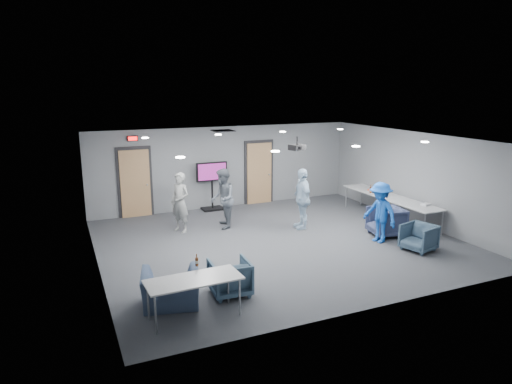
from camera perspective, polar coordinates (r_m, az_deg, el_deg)
name	(u,v)px	position (r m, az deg, el deg)	size (l,w,h in m)	color
floor	(278,242)	(12.08, 2.83, -6.23)	(9.00, 9.00, 0.00)	#3D3F45
ceiling	(280,139)	(11.47, 2.98, 6.60)	(9.00, 9.00, 0.00)	white
wall_back	(226,167)	(15.31, -3.81, 3.14)	(9.00, 0.02, 2.70)	slate
wall_front	(379,238)	(8.45, 15.16, -5.62)	(9.00, 0.02, 2.70)	slate
wall_left	(94,211)	(10.54, -19.57, -2.21)	(0.02, 8.00, 2.70)	slate
wall_right	(416,178)	(14.26, 19.32, 1.67)	(0.02, 8.00, 2.70)	slate
door_left	(135,183)	(14.59, -14.86, 1.10)	(1.06, 0.17, 2.24)	black
door_right	(259,173)	(15.76, 0.37, 2.41)	(1.06, 0.17, 2.24)	black
exit_sign	(133,138)	(14.36, -15.18, 6.48)	(0.32, 0.08, 0.16)	black
hvac_diffuser	(223,131)	(13.84, -4.14, 7.65)	(0.60, 0.60, 0.03)	black
downlights	(280,140)	(11.47, 2.98, 6.53)	(6.18, 3.78, 0.02)	white
person_a	(180,202)	(12.83, -9.46, -1.30)	(0.61, 0.40, 1.68)	#959896
person_b	(223,199)	(13.03, -4.18, -0.84)	(0.84, 0.65, 1.72)	slate
person_c	(302,199)	(13.04, 5.77, -0.83)	(1.02, 0.43, 1.74)	silver
person_d	(380,212)	(12.27, 15.24, -2.48)	(1.03, 0.59, 1.59)	blue
chair_right_b	(386,222)	(12.94, 15.96, -3.58)	(0.84, 0.86, 0.78)	#353E5C
chair_right_c	(419,237)	(12.05, 19.67, -5.37)	(0.72, 0.74, 0.67)	#394F63
chair_front_a	(230,277)	(9.08, -3.29, -10.59)	(0.75, 0.77, 0.70)	#3D556A
chair_front_b	(171,289)	(8.77, -10.62, -11.80)	(1.04, 0.91, 0.68)	#3E4F6C
table_right_a	(370,191)	(15.14, 14.05, 0.09)	(0.78, 1.87, 0.73)	#AEB1B3
table_right_b	(411,205)	(13.74, 18.86, -1.54)	(0.79, 1.90, 0.73)	#AEB1B3
table_front_left	(194,281)	(8.16, -7.78, -11.02)	(1.69, 0.76, 0.73)	#AEB1B3
bottle_front	(197,262)	(8.63, -7.41, -8.63)	(0.06, 0.06, 0.24)	#5B290F
bottle_right	(371,190)	(14.69, 14.14, 0.25)	(0.07, 0.07, 0.26)	#5B290F
snack_box	(371,190)	(15.07, 14.14, 0.28)	(0.19, 0.13, 0.04)	#CB5032
wrapper	(426,204)	(13.65, 20.45, -1.46)	(0.25, 0.17, 0.06)	silver
tv_stand	(212,183)	(14.98, -5.52, 1.13)	(1.04, 0.49, 1.59)	black
projector	(297,147)	(12.28, 5.16, 5.61)	(0.45, 0.41, 0.37)	black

